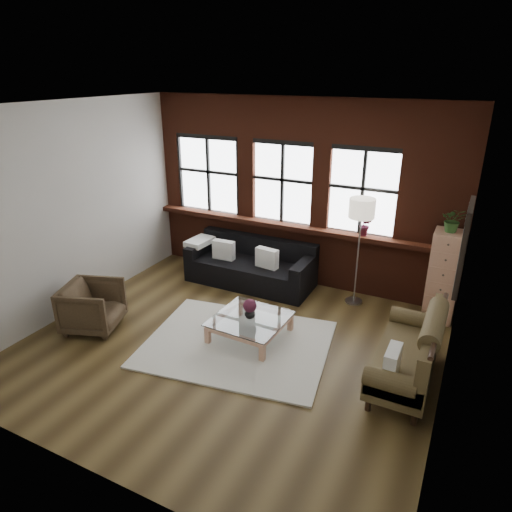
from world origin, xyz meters
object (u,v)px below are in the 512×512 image
at_px(floor_lamp, 358,248).
at_px(armchair, 93,306).
at_px(dark_sofa, 250,262).
at_px(vase, 250,313).
at_px(vintage_settee, 406,349).
at_px(drawer_chest, 443,276).
at_px(coffee_table, 250,328).

bearing_deg(floor_lamp, armchair, -142.26).
xyz_separation_m(dark_sofa, vase, (0.82, -1.61, -0.00)).
bearing_deg(dark_sofa, vase, -62.99).
relative_size(vintage_settee, vase, 10.87).
relative_size(dark_sofa, floor_lamp, 1.17).
xyz_separation_m(dark_sofa, drawer_chest, (3.17, 0.19, 0.30)).
bearing_deg(armchair, vase, -89.73).
bearing_deg(dark_sofa, drawer_chest, 3.45).
xyz_separation_m(armchair, coffee_table, (2.20, 0.79, -0.20)).
relative_size(dark_sofa, drawer_chest, 1.58).
bearing_deg(vintage_settee, dark_sofa, 151.30).
bearing_deg(coffee_table, dark_sofa, 117.01).
bearing_deg(floor_lamp, vintage_settee, -57.97).
bearing_deg(coffee_table, drawer_chest, 37.46).
relative_size(coffee_table, floor_lamp, 0.51).
xyz_separation_m(drawer_chest, floor_lamp, (-1.30, -0.07, 0.25)).
distance_m(vintage_settee, vase, 2.14).
bearing_deg(drawer_chest, coffee_table, -142.54).
xyz_separation_m(coffee_table, vase, (0.00, 0.00, 0.24)).
bearing_deg(coffee_table, floor_lamp, 58.75).
xyz_separation_m(vase, floor_lamp, (1.05, 1.73, 0.56)).
relative_size(dark_sofa, vase, 14.26).
bearing_deg(armchair, vintage_settee, -99.29).
height_order(coffee_table, floor_lamp, floor_lamp).
relative_size(vase, drawer_chest, 0.11).
bearing_deg(vintage_settee, drawer_chest, 83.48).
height_order(coffee_table, drawer_chest, drawer_chest).
bearing_deg(armchair, coffee_table, -89.73).
distance_m(drawer_chest, floor_lamp, 1.32).
relative_size(dark_sofa, vintage_settee, 1.31).
relative_size(armchair, vase, 4.96).
xyz_separation_m(vintage_settee, vase, (-2.14, 0.01, -0.05)).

